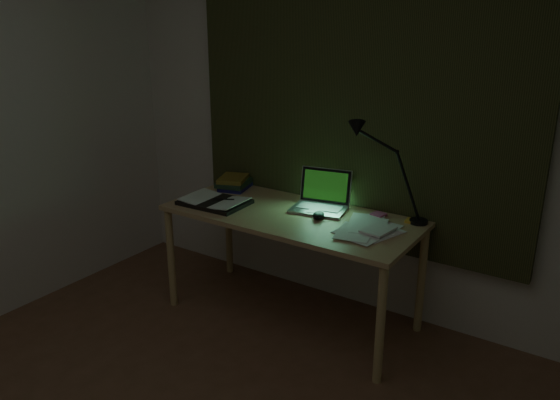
# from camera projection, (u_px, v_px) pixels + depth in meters

# --- Properties ---
(wall_back) EXTENTS (3.50, 0.00, 2.50)m
(wall_back) POSITION_uv_depth(u_px,v_px,m) (356.00, 115.00, 3.31)
(wall_back) COLOR silver
(wall_back) RESTS_ON ground
(curtain) EXTENTS (2.20, 0.06, 2.00)m
(curtain) POSITION_uv_depth(u_px,v_px,m) (355.00, 82.00, 3.21)
(curtain) COLOR #2A3118
(curtain) RESTS_ON wall_back
(desk) EXTENTS (1.54, 0.67, 0.70)m
(desk) POSITION_uv_depth(u_px,v_px,m) (291.00, 267.00, 3.37)
(desk) COLOR tan
(desk) RESTS_ON floor
(laptop) EXTENTS (0.39, 0.42, 0.23)m
(laptop) POSITION_uv_depth(u_px,v_px,m) (319.00, 193.00, 3.27)
(laptop) COLOR #B1B1B6
(laptop) RESTS_ON desk
(open_textbook) EXTENTS (0.42, 0.30, 0.03)m
(open_textbook) POSITION_uv_depth(u_px,v_px,m) (215.00, 201.00, 3.42)
(open_textbook) COLOR silver
(open_textbook) RESTS_ON desk
(book_stack) EXTENTS (0.24, 0.26, 0.09)m
(book_stack) POSITION_uv_depth(u_px,v_px,m) (235.00, 182.00, 3.71)
(book_stack) COLOR silver
(book_stack) RESTS_ON desk
(loose_papers) EXTENTS (0.33, 0.34, 0.02)m
(loose_papers) POSITION_uv_depth(u_px,v_px,m) (372.00, 228.00, 3.01)
(loose_papers) COLOR white
(loose_papers) RESTS_ON desk
(mouse) EXTENTS (0.09, 0.12, 0.04)m
(mouse) POSITION_uv_depth(u_px,v_px,m) (318.00, 215.00, 3.18)
(mouse) COLOR black
(mouse) RESTS_ON desk
(sticky_yellow) EXTENTS (0.08, 0.08, 0.01)m
(sticky_yellow) POSITION_uv_depth(u_px,v_px,m) (412.00, 221.00, 3.12)
(sticky_yellow) COLOR yellow
(sticky_yellow) RESTS_ON desk
(sticky_pink) EXTENTS (0.09, 0.09, 0.02)m
(sticky_pink) POSITION_uv_depth(u_px,v_px,m) (379.00, 215.00, 3.22)
(sticky_pink) COLOR #D05188
(sticky_pink) RESTS_ON desk
(desk_lamp) EXTENTS (0.39, 0.31, 0.56)m
(desk_lamp) POSITION_uv_depth(u_px,v_px,m) (423.00, 176.00, 3.02)
(desk_lamp) COLOR black
(desk_lamp) RESTS_ON desk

